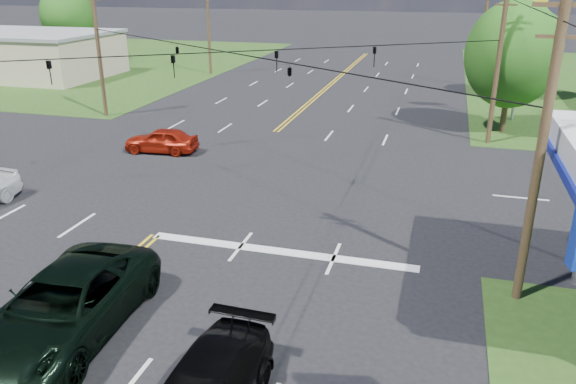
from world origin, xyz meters
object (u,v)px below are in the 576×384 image
(pole_right_far, at_px, (484,27))
(pickup_dkgreen, at_px, (65,306))
(tree_right_a, at_px, (512,55))
(pole_se, at_px, (542,147))
(retail_nw, at_px, (27,56))
(pole_ne, at_px, (499,60))
(tree_right_b, at_px, (531,45))
(tree_far_l, at_px, (68,15))
(pole_left_far, at_px, (208,21))
(pole_nw, at_px, (98,45))

(pole_right_far, bearing_deg, pickup_dkgreen, -106.13)
(tree_right_a, bearing_deg, pole_se, -92.73)
(retail_nw, xyz_separation_m, pickup_dkgreen, (30.74, -36.40, -1.08))
(pole_ne, xyz_separation_m, pickup_dkgreen, (-12.26, -23.40, -4.00))
(tree_right_b, bearing_deg, pole_se, -96.05)
(pole_ne, height_order, tree_right_b, pole_ne)
(tree_right_a, distance_m, pickup_dkgreen, 29.80)
(tree_far_l, bearing_deg, pole_left_far, -11.89)
(pole_se, distance_m, tree_right_a, 21.02)
(retail_nw, xyz_separation_m, tree_right_b, (46.50, 2.00, 2.22))
(pole_se, xyz_separation_m, tree_far_l, (-45.00, 41.00, 0.28))
(pole_se, bearing_deg, pole_left_far, 125.10)
(pole_se, distance_m, tree_right_b, 33.19)
(pole_se, height_order, tree_right_b, pole_se)
(pole_nw, xyz_separation_m, pole_left_far, (0.00, 19.00, 0.25))
(tree_right_b, bearing_deg, tree_far_l, 170.63)
(pole_ne, bearing_deg, tree_right_a, 71.57)
(pole_left_far, bearing_deg, pickup_dkgreen, -72.04)
(pole_se, distance_m, pole_nw, 31.62)
(pole_se, height_order, tree_far_l, pole_se)
(retail_nw, distance_m, pole_right_far, 43.53)
(pole_left_far, bearing_deg, retail_nw, -160.56)
(pole_se, bearing_deg, pole_nw, 145.30)
(tree_right_b, height_order, pickup_dkgreen, tree_right_b)
(pole_se, height_order, pole_left_far, pole_left_far)
(tree_right_a, bearing_deg, pole_left_far, 149.35)
(tree_right_a, height_order, tree_far_l, tree_far_l)
(pole_ne, distance_m, tree_right_b, 15.42)
(pole_right_far, relative_size, tree_far_l, 1.15)
(pole_left_far, height_order, pole_right_far, same)
(pole_ne, xyz_separation_m, pole_right_far, (0.00, 19.00, 0.25))
(pole_se, xyz_separation_m, pole_left_far, (-26.00, 37.00, 0.25))
(pole_left_far, distance_m, pickup_dkgreen, 44.77)
(tree_right_a, distance_m, tree_right_b, 12.27)
(pole_left_far, distance_m, pole_right_far, 26.00)
(retail_nw, xyz_separation_m, tree_far_l, (-2.00, 10.00, 3.19))
(pole_left_far, bearing_deg, tree_right_b, -7.72)
(pole_ne, bearing_deg, pole_right_far, 90.00)
(pole_se, bearing_deg, pole_right_far, 90.00)
(pole_right_far, height_order, pickup_dkgreen, pole_right_far)
(pole_left_far, relative_size, pole_right_far, 1.00)
(pole_left_far, relative_size, tree_right_a, 1.22)
(pole_se, bearing_deg, tree_right_a, 87.27)
(pole_ne, xyz_separation_m, tree_right_b, (3.50, 15.00, -0.70))
(pole_se, distance_m, tree_far_l, 60.88)
(retail_nw, relative_size, pole_ne, 1.68)
(retail_nw, bearing_deg, tree_far_l, 101.31)
(tree_right_a, relative_size, tree_far_l, 0.94)
(pole_right_far, xyz_separation_m, tree_right_a, (1.00, -16.00, -0.30))
(pole_ne, bearing_deg, pole_se, -90.00)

